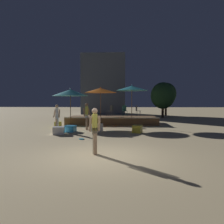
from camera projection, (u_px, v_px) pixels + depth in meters
ground_plane at (102, 156)px, 7.54m from camera, size 120.00×120.00×0.00m
wooden_deck at (112, 120)px, 18.52m from camera, size 7.43×3.18×0.64m
patio_umbrella_0 at (132, 88)px, 16.85m from camera, size 2.46×2.46×3.16m
patio_umbrella_1 at (100, 90)px, 16.78m from camera, size 2.49×2.49×2.99m
patio_umbrella_2 at (70, 93)px, 16.80m from camera, size 2.74×2.74×2.88m
cube_seat_0 at (97, 127)px, 13.77m from camera, size 0.74×0.74×0.49m
cube_seat_1 at (58, 125)px, 15.65m from camera, size 0.59×0.59×0.42m
cube_seat_2 at (59, 130)px, 12.59m from camera, size 0.74×0.74×0.43m
cube_seat_3 at (137, 129)px, 13.10m from camera, size 0.66×0.66×0.46m
cube_seat_4 at (70, 129)px, 13.53m from camera, size 0.70×0.70×0.39m
person_0 at (87, 115)px, 14.47m from camera, size 0.53×0.30×1.78m
person_1 at (95, 130)px, 7.80m from camera, size 0.44×0.28×1.66m
person_2 at (57, 117)px, 14.03m from camera, size 0.49×0.29×1.69m
bistro_chair_0 at (125, 110)px, 18.46m from camera, size 0.43×0.44×0.90m
bistro_chair_1 at (110, 110)px, 17.65m from camera, size 0.45×0.44×0.90m
bistro_chair_2 at (112, 109)px, 19.29m from camera, size 0.48×0.48×0.90m
bistro_chair_3 at (137, 110)px, 18.26m from camera, size 0.44×0.44×0.90m
frisbee_disc at (81, 139)px, 10.88m from camera, size 0.25×0.25×0.03m
background_tree_0 at (166, 94)px, 28.89m from camera, size 2.67×2.67×4.33m
background_tree_1 at (163, 96)px, 24.91m from camera, size 2.75×2.75×4.05m
distant_building at (104, 85)px, 32.79m from camera, size 6.31×4.28×8.72m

